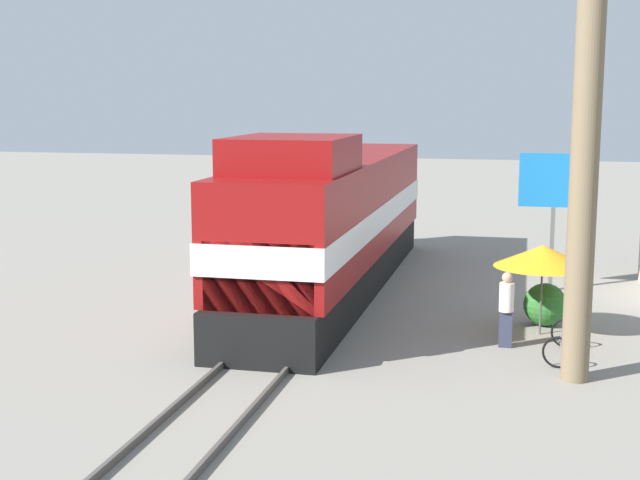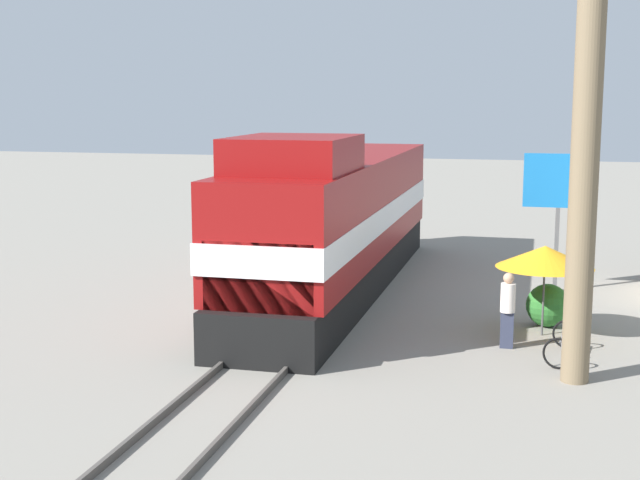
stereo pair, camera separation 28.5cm
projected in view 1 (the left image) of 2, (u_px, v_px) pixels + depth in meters
name	position (u px, v px, depth m)	size (l,w,h in m)	color
ground_plane	(297.00, 328.00, 22.19)	(120.00, 120.00, 0.00)	gray
rail_near	(269.00, 324.00, 22.34)	(0.08, 29.92, 0.15)	#4C4742
rail_far	(325.00, 327.00, 22.02)	(0.08, 29.92, 0.15)	#4C4742
locomotive	(332.00, 222.00, 25.81)	(2.94, 16.22, 4.78)	black
utility_pole	(587.00, 115.00, 17.34)	(1.80, 0.56, 10.66)	#726047
vendor_umbrella	(543.00, 256.00, 21.34)	(2.34, 2.34, 2.20)	#4C4C4C
billboard_sign	(554.00, 189.00, 26.02)	(2.04, 0.12, 4.07)	#595959
shrub_cluster	(545.00, 305.00, 22.40)	(1.08, 1.08, 1.08)	#2D722D
person_bystander	(506.00, 306.00, 20.43)	(0.34, 0.34, 1.76)	#2D3347
bicycle	(562.00, 342.00, 19.69)	(0.90, 1.78, 0.69)	black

